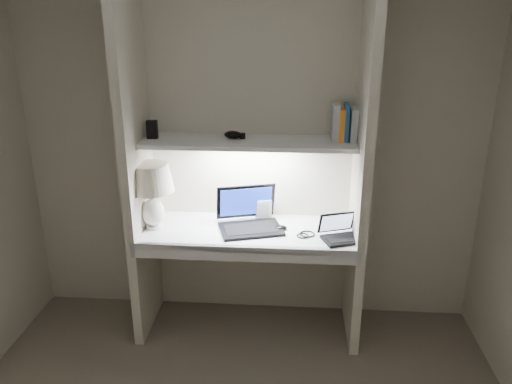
# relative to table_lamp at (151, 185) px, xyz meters

# --- Properties ---
(back_wall) EXTENTS (3.20, 0.01, 2.50)m
(back_wall) POSITION_rel_table_lamp_xyz_m (0.64, 0.29, 0.17)
(back_wall) COLOR beige
(back_wall) RESTS_ON floor
(alcove_panel_left) EXTENTS (0.06, 0.55, 2.50)m
(alcove_panel_left) POSITION_rel_table_lamp_xyz_m (-0.09, 0.02, 0.17)
(alcove_panel_left) COLOR beige
(alcove_panel_left) RESTS_ON floor
(alcove_panel_right) EXTENTS (0.06, 0.55, 2.50)m
(alcove_panel_right) POSITION_rel_table_lamp_xyz_m (1.37, 0.02, 0.17)
(alcove_panel_right) COLOR beige
(alcove_panel_right) RESTS_ON floor
(desk) EXTENTS (1.40, 0.55, 0.04)m
(desk) POSITION_rel_table_lamp_xyz_m (0.64, 0.02, -0.33)
(desk) COLOR white
(desk) RESTS_ON alcove_panel_left
(desk_apron) EXTENTS (1.46, 0.03, 0.10)m
(desk_apron) POSITION_rel_table_lamp_xyz_m (0.64, -0.24, -0.36)
(desk_apron) COLOR silver
(desk_apron) RESTS_ON desk
(shelf) EXTENTS (1.40, 0.36, 0.03)m
(shelf) POSITION_rel_table_lamp_xyz_m (0.64, 0.11, 0.27)
(shelf) COLOR silver
(shelf) RESTS_ON back_wall
(strip_light) EXTENTS (0.60, 0.04, 0.02)m
(strip_light) POSITION_rel_table_lamp_xyz_m (0.64, 0.11, 0.25)
(strip_light) COLOR white
(strip_light) RESTS_ON shelf
(table_lamp) EXTENTS (0.31, 0.31, 0.45)m
(table_lamp) POSITION_rel_table_lamp_xyz_m (0.00, 0.00, 0.00)
(table_lamp) COLOR white
(table_lamp) RESTS_ON desk
(laptop_main) EXTENTS (0.49, 0.45, 0.27)m
(laptop_main) POSITION_rel_table_lamp_xyz_m (0.64, 0.06, -0.24)
(laptop_main) COLOR black
(laptop_main) RESTS_ON desk
(laptop_netbook) EXTENTS (0.30, 0.28, 0.16)m
(laptop_netbook) POSITION_rel_table_lamp_xyz_m (1.25, -0.08, -0.27)
(laptop_netbook) COLOR black
(laptop_netbook) RESTS_ON desk
(speaker) EXTENTS (0.12, 0.10, 0.14)m
(speaker) POSITION_rel_table_lamp_xyz_m (0.73, 0.22, -0.23)
(speaker) COLOR silver
(speaker) RESTS_ON desk
(mouse) EXTENTS (0.10, 0.08, 0.03)m
(mouse) POSITION_rel_table_lamp_xyz_m (0.86, 0.02, -0.29)
(mouse) COLOR black
(mouse) RESTS_ON desk
(cable_coil) EXTENTS (0.13, 0.13, 0.01)m
(cable_coil) POSITION_rel_table_lamp_xyz_m (1.04, -0.04, -0.30)
(cable_coil) COLOR black
(cable_coil) RESTS_ON desk
(sticky_note) EXTENTS (0.07, 0.07, 0.00)m
(sticky_note) POSITION_rel_table_lamp_xyz_m (-0.00, 0.06, -0.30)
(sticky_note) COLOR yellow
(sticky_note) RESTS_ON desk
(book_row) EXTENTS (0.23, 0.16, 0.24)m
(book_row) POSITION_rel_table_lamp_xyz_m (1.29, 0.16, 0.40)
(book_row) COLOR silver
(book_row) RESTS_ON shelf
(shelf_box) EXTENTS (0.07, 0.06, 0.12)m
(shelf_box) POSITION_rel_table_lamp_xyz_m (-0.00, 0.12, 0.35)
(shelf_box) COLOR black
(shelf_box) RESTS_ON shelf
(shelf_gadget) EXTENTS (0.13, 0.10, 0.05)m
(shelf_gadget) POSITION_rel_table_lamp_xyz_m (0.53, 0.15, 0.32)
(shelf_gadget) COLOR black
(shelf_gadget) RESTS_ON shelf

